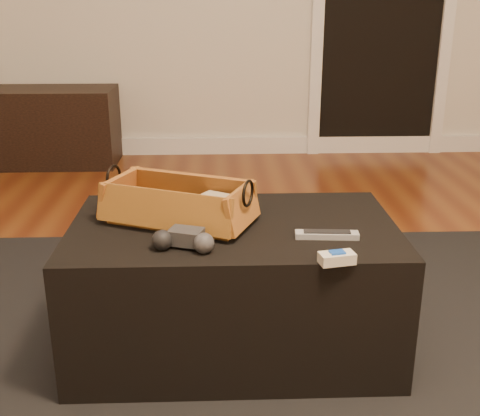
{
  "coord_description": "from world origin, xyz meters",
  "views": [
    {
      "loc": [
        0.16,
        -1.54,
        1.1
      ],
      "look_at": [
        0.22,
        0.16,
        0.49
      ],
      "focal_mm": 45.0,
      "sensor_mm": 36.0,
      "label": 1
    }
  ],
  "objects_px": {
    "game_controller": "(184,240)",
    "media_cabinet": "(19,127)",
    "tv_remote": "(170,214)",
    "silver_remote": "(327,235)",
    "cream_gadget": "(337,258)",
    "ottoman": "(234,286)",
    "wicker_basket": "(179,205)"
  },
  "relations": [
    {
      "from": "silver_remote",
      "to": "cream_gadget",
      "type": "bearing_deg",
      "value": -91.5
    },
    {
      "from": "ottoman",
      "to": "cream_gadget",
      "type": "relative_size",
      "value": 10.0
    },
    {
      "from": "ottoman",
      "to": "wicker_basket",
      "type": "xyz_separation_m",
      "value": [
        -0.17,
        0.03,
        0.26
      ]
    },
    {
      "from": "ottoman",
      "to": "game_controller",
      "type": "distance_m",
      "value": 0.33
    },
    {
      "from": "silver_remote",
      "to": "game_controller",
      "type": "bearing_deg",
      "value": -170.54
    },
    {
      "from": "wicker_basket",
      "to": "game_controller",
      "type": "relative_size",
      "value": 2.76
    },
    {
      "from": "silver_remote",
      "to": "tv_remote",
      "type": "bearing_deg",
      "value": 163.15
    },
    {
      "from": "ottoman",
      "to": "wicker_basket",
      "type": "height_order",
      "value": "wicker_basket"
    },
    {
      "from": "wicker_basket",
      "to": "cream_gadget",
      "type": "relative_size",
      "value": 5.08
    },
    {
      "from": "ottoman",
      "to": "tv_remote",
      "type": "xyz_separation_m",
      "value": [
        -0.2,
        0.02,
        0.24
      ]
    },
    {
      "from": "game_controller",
      "to": "media_cabinet",
      "type": "bearing_deg",
      "value": 116.33
    },
    {
      "from": "tv_remote",
      "to": "game_controller",
      "type": "height_order",
      "value": "game_controller"
    },
    {
      "from": "media_cabinet",
      "to": "wicker_basket",
      "type": "relative_size",
      "value": 2.56
    },
    {
      "from": "media_cabinet",
      "to": "game_controller",
      "type": "bearing_deg",
      "value": -63.67
    },
    {
      "from": "wicker_basket",
      "to": "tv_remote",
      "type": "bearing_deg",
      "value": -166.35
    },
    {
      "from": "game_controller",
      "to": "cream_gadget",
      "type": "relative_size",
      "value": 1.84
    },
    {
      "from": "game_controller",
      "to": "cream_gadget",
      "type": "bearing_deg",
      "value": -14.92
    },
    {
      "from": "cream_gadget",
      "to": "game_controller",
      "type": "bearing_deg",
      "value": 165.08
    },
    {
      "from": "tv_remote",
      "to": "media_cabinet",
      "type": "bearing_deg",
      "value": 134.51
    },
    {
      "from": "tv_remote",
      "to": "silver_remote",
      "type": "bearing_deg",
      "value": 0.37
    },
    {
      "from": "media_cabinet",
      "to": "game_controller",
      "type": "relative_size",
      "value": 7.06
    },
    {
      "from": "tv_remote",
      "to": "wicker_basket",
      "type": "distance_m",
      "value": 0.04
    },
    {
      "from": "ottoman",
      "to": "tv_remote",
      "type": "bearing_deg",
      "value": 173.45
    },
    {
      "from": "game_controller",
      "to": "wicker_basket",
      "type": "bearing_deg",
      "value": 97.1
    },
    {
      "from": "media_cabinet",
      "to": "silver_remote",
      "type": "distance_m",
      "value": 2.96
    },
    {
      "from": "media_cabinet",
      "to": "game_controller",
      "type": "xyz_separation_m",
      "value": [
        1.25,
        -2.52,
        0.21
      ]
    },
    {
      "from": "media_cabinet",
      "to": "silver_remote",
      "type": "height_order",
      "value": "media_cabinet"
    },
    {
      "from": "ottoman",
      "to": "silver_remote",
      "type": "xyz_separation_m",
      "value": [
        0.27,
        -0.12,
        0.22
      ]
    },
    {
      "from": "ottoman",
      "to": "game_controller",
      "type": "bearing_deg",
      "value": -127.02
    },
    {
      "from": "media_cabinet",
      "to": "wicker_basket",
      "type": "height_order",
      "value": "wicker_basket"
    },
    {
      "from": "wicker_basket",
      "to": "silver_remote",
      "type": "relative_size",
      "value": 2.74
    },
    {
      "from": "tv_remote",
      "to": "silver_remote",
      "type": "relative_size",
      "value": 1.3
    }
  ]
}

